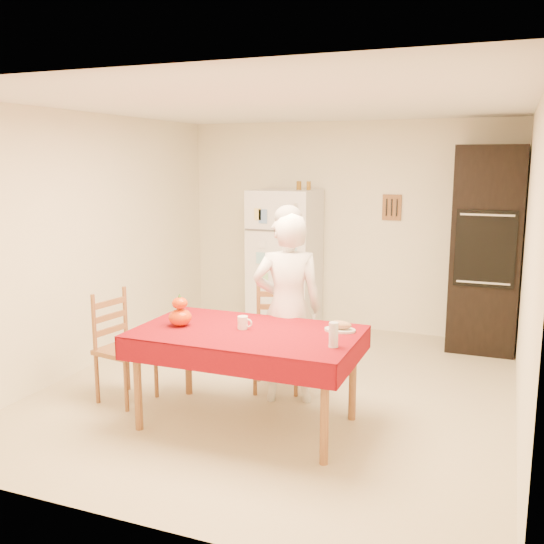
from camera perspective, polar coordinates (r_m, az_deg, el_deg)
The scene contains 17 objects.
floor at distance 5.61m, azimuth 0.76°, elevation -10.90°, with size 4.50×4.50×0.00m, color #C8B890.
room_shell at distance 5.24m, azimuth 0.82°, elevation 5.86°, with size 4.02×4.52×2.51m.
refrigerator at distance 7.31m, azimuth 1.23°, elevation 1.08°, with size 0.75×0.74×1.70m.
oven_cabinet at distance 6.88m, azimuth 19.51°, elevation 2.00°, with size 0.70×0.62×2.20m.
dining_table at distance 4.67m, azimuth -2.37°, elevation -6.36°, with size 1.70×1.00×0.76m.
chair_far at distance 5.51m, azimuth 0.49°, elevation -5.72°, with size 0.52×0.51×0.95m.
chair_left at distance 5.38m, azimuth -14.12°, elevation -6.43°, with size 0.47×0.48×0.95m.
seated_woman at distance 5.12m, azimuth 1.50°, elevation -3.44°, with size 0.59×0.39×1.63m, color white.
coffee_mug at distance 4.69m, azimuth -2.77°, elevation -4.78°, with size 0.08×0.08×0.10m, color white.
pumpkin_lower at distance 4.82m, azimuth -8.64°, elevation -4.24°, with size 0.18×0.18×0.14m, color #E34105.
pumpkin_upper at distance 4.79m, azimuth -8.67°, elevation -2.91°, with size 0.12×0.12×0.09m, color #C54E04.
wine_glass at distance 4.25m, azimuth 5.82°, elevation -5.89°, with size 0.07×0.07×0.18m, color silver.
bread_plate at distance 4.66m, azimuth 6.41°, elevation -5.44°, with size 0.24×0.24×0.02m, color silver.
bread_loaf at distance 4.65m, azimuth 6.42°, elevation -4.96°, with size 0.18×0.10×0.06m, color tan.
spice_jar_left at distance 7.21m, azimuth 2.52°, elevation 8.14°, with size 0.05×0.05×0.10m, color brown.
spice_jar_mid at distance 7.21m, azimuth 2.58°, elevation 8.14°, with size 0.05×0.05×0.10m, color brown.
spice_jar_right at distance 7.17m, azimuth 3.47°, elevation 8.12°, with size 0.05×0.05×0.10m, color #97651B.
Camera 1 is at (1.84, -4.88, 2.04)m, focal length 40.00 mm.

